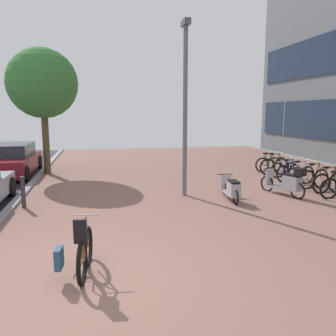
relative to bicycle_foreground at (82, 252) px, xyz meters
name	(u,v)px	position (x,y,z in m)	size (l,w,h in m)	color
ground	(183,272)	(1.68, -0.25, -0.42)	(21.00, 40.00, 0.13)	#23222C
bicycle_foreground	(82,252)	(0.00, 0.00, 0.00)	(0.73, 1.39, 1.10)	black
bicycle_rack_03	(329,183)	(7.99, 4.26, -0.05)	(1.33, 0.48, 0.98)	black
bicycle_rack_04	(314,179)	(7.92, 4.97, -0.05)	(1.35, 0.48, 1.00)	black
bicycle_rack_05	(300,175)	(7.82, 5.67, -0.05)	(1.38, 0.48, 0.99)	black
bicycle_rack_06	(289,172)	(7.77, 6.38, -0.06)	(1.26, 0.47, 0.95)	black
bicycle_rack_07	(284,169)	(8.00, 7.09, -0.07)	(1.30, 0.48, 0.92)	black
bicycle_rack_08	(274,166)	(7.95, 7.79, -0.04)	(1.40, 0.48, 1.02)	black
bicycle_rack_09	(268,164)	(8.04, 8.50, -0.06)	(1.29, 0.48, 0.95)	black
scooter_near	(231,189)	(4.33, 3.97, -0.03)	(0.55, 1.73, 0.73)	black
scooter_mid	(287,182)	(6.33, 4.14, 0.06)	(0.84, 1.74, 1.02)	black
parked_car_far	(12,160)	(-3.29, 10.05, 0.25)	(1.89, 4.37, 1.34)	maroon
lamp_post	(185,101)	(3.08, 4.93, 2.67)	(0.20, 0.52, 5.48)	slate
street_tree	(43,84)	(-1.86, 10.08, 3.51)	(2.97, 2.97, 5.42)	brown
bollard_far	(23,192)	(-1.80, 4.50, 0.06)	(0.12, 0.12, 0.91)	#38383D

